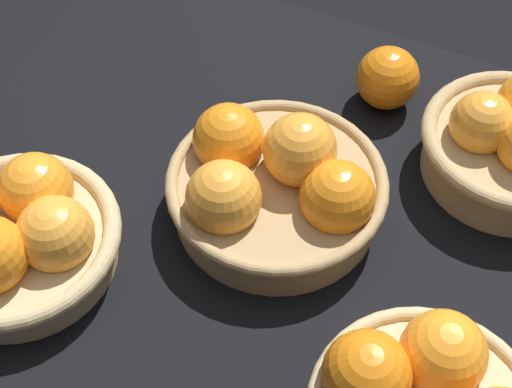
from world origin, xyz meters
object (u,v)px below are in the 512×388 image
loose_orange_front_gap (388,78)px  basket_far_right (512,143)px  basket_center (274,184)px  basket_near_left (14,236)px

loose_orange_front_gap → basket_far_right: bearing=-16.4°
basket_center → loose_orange_front_gap: size_ratio=3.08×
basket_center → basket_far_right: bearing=37.7°
basket_center → basket_near_left: 27.96cm
basket_far_right → basket_near_left: basket_far_right is taller
basket_center → basket_near_left: bearing=-140.2°
basket_near_left → loose_orange_front_gap: size_ratio=2.83×
basket_far_right → loose_orange_front_gap: (-16.56, 4.86, -0.77)cm
basket_far_right → basket_center: basket_center is taller
loose_orange_front_gap → basket_near_left: bearing=-124.1°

